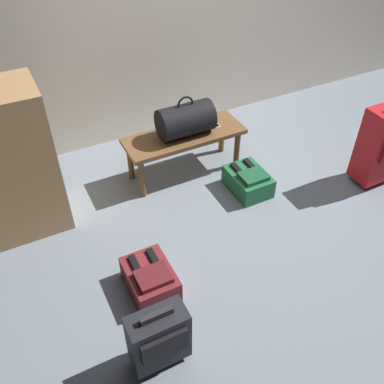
{
  "coord_description": "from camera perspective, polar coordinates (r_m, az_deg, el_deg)",
  "views": [
    {
      "loc": [
        -1.63,
        -1.83,
        2.3
      ],
      "look_at": [
        -0.56,
        0.27,
        0.25
      ],
      "focal_mm": 39.77,
      "sensor_mm": 36.0,
      "label": 1
    }
  ],
  "objects": [
    {
      "name": "ground_plane",
      "position": [
        3.36,
        10.63,
        -3.15
      ],
      "size": [
        6.6,
        6.6,
        0.0
      ],
      "primitive_type": "plane",
      "color": "slate"
    },
    {
      "name": "bench",
      "position": [
        3.53,
        -1.04,
        6.97
      ],
      "size": [
        1.0,
        0.36,
        0.39
      ],
      "color": "brown",
      "rests_on": "ground"
    },
    {
      "name": "duffel_bag_black",
      "position": [
        3.43,
        -0.88,
        9.67
      ],
      "size": [
        0.44,
        0.26,
        0.34
      ],
      "color": "black",
      "rests_on": "bench"
    },
    {
      "name": "cell_phone",
      "position": [
        3.63,
        2.8,
        9.14
      ],
      "size": [
        0.07,
        0.14,
        0.01
      ],
      "color": "silver",
      "rests_on": "bench"
    },
    {
      "name": "suitcase_small_charcoal",
      "position": [
        2.39,
        -4.47,
        -18.89
      ],
      "size": [
        0.32,
        0.18,
        0.46
      ],
      "color": "black",
      "rests_on": "ground"
    },
    {
      "name": "backpack_green",
      "position": [
        3.51,
        7.59,
        1.5
      ],
      "size": [
        0.28,
        0.38,
        0.21
      ],
      "color": "#1E6038",
      "rests_on": "ground"
    },
    {
      "name": "backpack_maroon",
      "position": [
        2.8,
        -5.61,
        -11.52
      ],
      "size": [
        0.28,
        0.38,
        0.21
      ],
      "color": "maroon",
      "rests_on": "ground"
    },
    {
      "name": "side_cabinet",
      "position": [
        3.15,
        -22.99,
        3.47
      ],
      "size": [
        0.56,
        0.44,
        1.1
      ],
      "color": "#A87A4C",
      "rests_on": "ground"
    }
  ]
}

